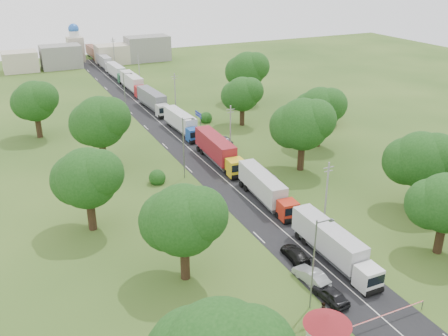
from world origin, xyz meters
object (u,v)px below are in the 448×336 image
guard_booth (327,326)px  info_sign (198,117)px  truck_0 (333,244)px  boom_barrier (377,319)px  car_lane_mid (311,276)px  car_lane_front (331,295)px

guard_booth → info_sign: (12.40, 60.00, 0.84)m
info_sign → truck_0: size_ratio=0.29×
boom_barrier → truck_0: 11.46m
info_sign → car_lane_mid: size_ratio=0.87×
guard_booth → truck_0: truck_0 is taller
info_sign → truck_0: bearing=-94.2°
info_sign → car_lane_mid: 52.22m
guard_booth → info_sign: info_sign is taller
car_lane_mid → guard_booth: bearing=56.0°
boom_barrier → info_sign: (6.56, 60.00, 2.11)m
info_sign → truck_0: info_sign is taller
truck_0 → car_lane_front: (-4.61, -6.01, -1.35)m
guard_booth → truck_0: 14.10m
car_lane_front → info_sign: bearing=-103.5°
guard_booth → info_sign: 61.27m
car_lane_front → car_lane_mid: bearing=-95.0°
car_lane_front → car_lane_mid: (0.00, 3.48, 0.02)m
guard_booth → truck_0: (8.80, 11.01, -0.06)m
truck_0 → guard_booth: bearing=-128.7°
boom_barrier → guard_booth: (-5.84, -0.00, 1.27)m
truck_0 → car_lane_front: truck_0 is taller
info_sign → car_lane_front: (-8.20, -55.00, -2.25)m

